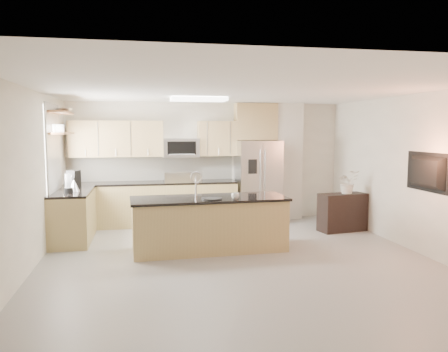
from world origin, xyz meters
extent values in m
plane|color=gray|center=(0.00, 0.00, 0.00)|extent=(6.50, 6.50, 0.00)
cube|color=white|center=(0.00, 0.00, 2.60)|extent=(6.00, 6.50, 0.02)
cube|color=beige|center=(0.00, 3.25, 1.30)|extent=(6.00, 0.02, 2.60)
cube|color=beige|center=(0.00, -3.25, 1.30)|extent=(6.00, 0.02, 2.60)
cube|color=beige|center=(-3.00, 0.00, 1.30)|extent=(0.02, 6.50, 2.60)
cube|color=beige|center=(3.00, 0.00, 1.30)|extent=(0.02, 6.50, 2.60)
cube|color=tan|center=(-1.23, 2.92, 0.44)|extent=(3.55, 0.65, 0.88)
cube|color=black|center=(-1.23, 2.92, 0.90)|extent=(3.55, 0.66, 0.04)
cube|color=white|center=(-1.23, 3.24, 1.18)|extent=(3.55, 0.02, 0.52)
cube|color=tan|center=(-2.67, 1.85, 0.44)|extent=(0.65, 1.50, 0.88)
cube|color=black|center=(-2.67, 1.85, 0.90)|extent=(0.66, 1.50, 0.04)
cube|color=black|center=(-0.60, 2.92, 0.45)|extent=(0.76, 0.64, 0.90)
cube|color=black|center=(-0.60, 2.92, 0.92)|extent=(0.76, 0.62, 0.03)
cube|color=#BDBDC0|center=(-0.60, 2.62, 1.03)|extent=(0.76, 0.04, 0.22)
cube|color=tan|center=(-1.94, 3.08, 1.83)|extent=(1.92, 0.33, 0.75)
cube|color=tan|center=(0.19, 3.08, 1.83)|extent=(0.82, 0.33, 0.75)
cube|color=#BDBDC0|center=(-0.60, 3.05, 1.63)|extent=(0.76, 0.40, 0.40)
cube|color=black|center=(-0.60, 2.85, 1.63)|extent=(0.60, 0.02, 0.28)
cube|color=#BDBDC0|center=(1.06, 2.88, 0.89)|extent=(0.92, 0.75, 1.78)
cube|color=#99999C|center=(1.06, 2.50, 0.89)|extent=(0.02, 0.01, 1.69)
cube|color=black|center=(0.84, 2.48, 1.25)|extent=(0.18, 0.03, 0.30)
cube|color=beige|center=(1.82, 3.10, 1.30)|extent=(0.60, 0.30, 2.60)
cube|color=white|center=(-2.98, 1.85, 1.65)|extent=(0.03, 1.05, 1.55)
cube|color=silver|center=(-2.97, 1.85, 1.65)|extent=(0.03, 1.15, 1.65)
cube|color=brown|center=(-2.85, 1.95, 1.95)|extent=(0.30, 1.20, 0.04)
cube|color=brown|center=(-2.85, 1.95, 2.32)|extent=(0.30, 1.20, 0.04)
cube|color=white|center=(-0.40, 1.60, 2.56)|extent=(1.00, 0.50, 0.06)
cube|color=tan|center=(-0.34, 0.78, 0.43)|extent=(2.55, 0.97, 0.85)
cube|color=black|center=(-0.34, 0.78, 0.87)|extent=(2.61, 1.03, 0.04)
cube|color=black|center=(-0.53, 0.78, 0.86)|extent=(0.53, 0.39, 0.01)
cylinder|color=#BDBDC0|center=(-0.53, 1.00, 1.06)|extent=(0.03, 0.03, 0.34)
torus|color=#BDBDC0|center=(-0.53, 0.94, 1.21)|extent=(0.21, 0.03, 0.21)
cube|color=black|center=(2.48, 1.67, 0.38)|extent=(0.99, 0.55, 0.75)
imported|color=silver|center=(0.05, 0.51, 0.94)|extent=(0.14, 0.14, 0.10)
cylinder|color=black|center=(-0.32, 0.59, 0.90)|extent=(0.38, 0.38, 0.02)
cylinder|color=black|center=(-2.67, 1.48, 0.97)|extent=(0.15, 0.15, 0.10)
cylinder|color=silver|center=(-2.67, 1.48, 1.14)|extent=(0.11, 0.11, 0.24)
cone|color=#BDBDC0|center=(-2.62, 1.75, 1.03)|extent=(0.20, 0.20, 0.22)
cylinder|color=black|center=(-2.62, 1.75, 1.15)|extent=(0.04, 0.04, 0.04)
cube|color=black|center=(-2.69, 2.21, 1.09)|extent=(0.25, 0.27, 0.33)
cylinder|color=#BDBDC0|center=(-2.69, 2.16, 1.01)|extent=(0.11, 0.11, 0.12)
imported|color=#BDBDC0|center=(-2.85, 2.31, 2.39)|extent=(0.51, 0.51, 0.09)
imported|color=beige|center=(2.56, 1.64, 1.10)|extent=(0.66, 0.58, 0.70)
imported|color=black|center=(2.91, -0.20, 1.35)|extent=(0.14, 1.08, 0.62)
camera|label=1|loc=(-1.42, -6.31, 2.00)|focal=35.00mm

